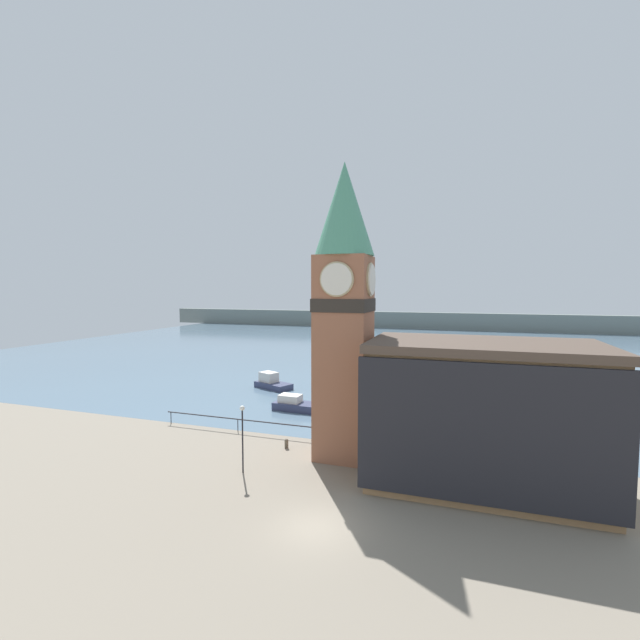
{
  "coord_description": "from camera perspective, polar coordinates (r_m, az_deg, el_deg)",
  "views": [
    {
      "loc": [
        6.73,
        -19.54,
        11.94
      ],
      "look_at": [
        -2.12,
        7.0,
        9.92
      ],
      "focal_mm": 24.0,
      "sensor_mm": 36.0,
      "label": 1
    }
  ],
  "objects": [
    {
      "name": "far_shoreline",
      "position": [
        131.9,
        15.46,
        -0.12
      ],
      "size": [
        180.0,
        3.0,
        5.0
      ],
      "color": "slate",
      "rests_on": "water"
    },
    {
      "name": "boat_far",
      "position": [
        52.56,
        -6.44,
        -8.28
      ],
      "size": [
        5.14,
        3.86,
        1.86
      ],
      "rotation": [
        0.0,
        0.0,
        -0.41
      ],
      "color": "#333856",
      "rests_on": "water"
    },
    {
      "name": "boat_near",
      "position": [
        43.12,
        -3.16,
        -11.19
      ],
      "size": [
        4.95,
        2.35,
        1.48
      ],
      "rotation": [
        0.0,
        0.0,
        -0.06
      ],
      "color": "#333856",
      "rests_on": "water"
    },
    {
      "name": "mooring_bollard_near",
      "position": [
        33.54,
        -4.49,
        -16.04
      ],
      "size": [
        0.3,
        0.3,
        0.7
      ],
      "color": "brown",
      "rests_on": "ground_plane"
    },
    {
      "name": "pier_railing",
      "position": [
        37.43,
        -10.91,
        -12.98
      ],
      "size": [
        14.0,
        0.08,
        1.09
      ],
      "color": "#232328",
      "rests_on": "ground_plane"
    },
    {
      "name": "ground_plane",
      "position": [
        23.87,
        -0.55,
        -25.88
      ],
      "size": [
        160.0,
        160.0,
        0.0
      ],
      "primitive_type": "plane",
      "color": "gray"
    },
    {
      "name": "water",
      "position": [
        92.41,
        14.12,
        -3.42
      ],
      "size": [
        160.0,
        120.0,
        0.0
      ],
      "color": "slate",
      "rests_on": "ground_plane"
    },
    {
      "name": "lamp_post",
      "position": [
        28.91,
        -10.3,
        -13.83
      ],
      "size": [
        0.32,
        0.32,
        4.44
      ],
      "color": "black",
      "rests_on": "ground_plane"
    },
    {
      "name": "clock_tower",
      "position": [
        29.93,
        3.24,
        2.3
      ],
      "size": [
        4.16,
        4.16,
        20.66
      ],
      "color": "#935B42",
      "rests_on": "ground_plane"
    },
    {
      "name": "pier_building",
      "position": [
        28.31,
        20.79,
        -11.57
      ],
      "size": [
        13.61,
        7.89,
        8.78
      ],
      "color": "#9E754C",
      "rests_on": "ground_plane"
    }
  ]
}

